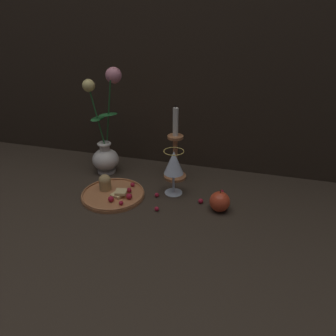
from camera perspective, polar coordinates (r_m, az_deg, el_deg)
ground_plane at (r=1.16m, az=-3.57°, el=-3.92°), size 2.40×2.40×0.00m
wall_back at (r=1.25m, az=-0.02°, el=27.18°), size 2.40×0.04×1.20m
vase at (r=1.26m, az=-10.83°, el=4.34°), size 0.14×0.10×0.40m
plate_with_pastries at (r=1.13m, az=-9.68°, el=-4.23°), size 0.21×0.21×0.07m
wine_glass at (r=1.09m, az=1.01°, el=0.67°), size 0.07×0.07×0.16m
candlestick at (r=1.20m, az=1.26°, el=2.40°), size 0.08×0.08×0.28m
apple_beside_vase at (r=1.04m, az=8.99°, el=-5.80°), size 0.06×0.06×0.08m
berry_near_plate at (r=1.09m, az=5.71°, el=-5.74°), size 0.02×0.02×0.02m
berry_front_center at (r=1.04m, az=-1.98°, el=-7.12°), size 0.01×0.01×0.01m
berry_by_glass_stem at (r=1.15m, az=9.36°, el=-4.11°), size 0.01×0.01×0.01m
berry_under_candlestick at (r=1.11m, az=-1.96°, el=-4.72°), size 0.01×0.01×0.01m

